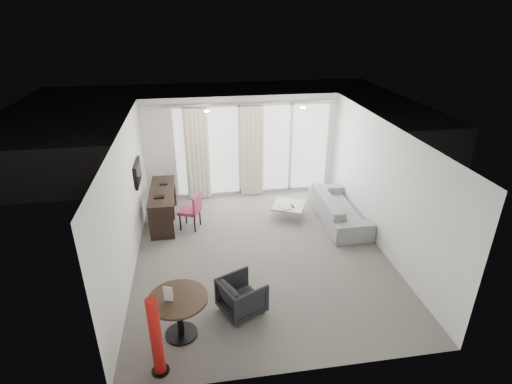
{
  "coord_description": "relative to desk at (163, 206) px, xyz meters",
  "views": [
    {
      "loc": [
        -1.17,
        -6.82,
        4.63
      ],
      "look_at": [
        0.0,
        0.6,
        1.1
      ],
      "focal_mm": 28.0,
      "sensor_mm": 36.0,
      "label": 1
    }
  ],
  "objects": [
    {
      "name": "ceiling",
      "position": [
        2.01,
        -1.63,
        2.19
      ],
      "size": [
        5.0,
        6.0,
        0.0
      ],
      "primitive_type": "cube",
      "color": "white",
      "rests_on": "ground"
    },
    {
      "name": "terrace_slab",
      "position": [
        2.31,
        2.87,
        -0.47
      ],
      "size": [
        5.6,
        3.0,
        0.12
      ],
      "primitive_type": "cube",
      "color": "#4D4D50",
      "rests_on": "ground"
    },
    {
      "name": "wall_left",
      "position": [
        -0.49,
        -1.63,
        0.89
      ],
      "size": [
        0.0,
        6.0,
        2.6
      ],
      "primitive_type": "cube",
      "color": "silver",
      "rests_on": "ground"
    },
    {
      "name": "curtain_track",
      "position": [
        2.01,
        1.19,
        2.04
      ],
      "size": [
        4.8,
        0.04,
        0.04
      ],
      "primitive_type": null,
      "color": "#B2B2B7",
      "rests_on": "ceiling"
    },
    {
      "name": "rattan_chair_b",
      "position": [
        4.33,
        3.08,
        0.04
      ],
      "size": [
        0.77,
        0.77,
        0.9
      ],
      "primitive_type": null,
      "rotation": [
        0.0,
        0.0,
        -0.3
      ],
      "color": "brown",
      "rests_on": "terrace_slab"
    },
    {
      "name": "downlight_b",
      "position": [
        3.21,
        -0.03,
        2.18
      ],
      "size": [
        0.12,
        0.12,
        0.02
      ],
      "primitive_type": "cylinder",
      "color": "#FFE0B2",
      "rests_on": "ceiling"
    },
    {
      "name": "tv",
      "position": [
        -0.44,
        -0.18,
        0.94
      ],
      "size": [
        0.05,
        0.8,
        0.5
      ],
      "primitive_type": null,
      "color": "black",
      "rests_on": "wall_left"
    },
    {
      "name": "window_panel",
      "position": [
        2.31,
        1.36,
        0.79
      ],
      "size": [
        4.0,
        0.02,
        2.38
      ],
      "primitive_type": null,
      "color": "white",
      "rests_on": "ground"
    },
    {
      "name": "red_lamp",
      "position": [
        0.15,
        -4.32,
        0.23
      ],
      "size": [
        0.31,
        0.31,
        1.26
      ],
      "primitive_type": "cylinder",
      "rotation": [
        0.0,
        0.0,
        0.29
      ],
      "color": "#AB1511",
      "rests_on": "floor"
    },
    {
      "name": "rattan_table",
      "position": [
        2.93,
        1.98,
        -0.15
      ],
      "size": [
        0.52,
        0.52,
        0.51
      ],
      "primitive_type": null,
      "rotation": [
        0.0,
        0.0,
        -0.02
      ],
      "color": "brown",
      "rests_on": "terrace_slab"
    },
    {
      "name": "downlight_a",
      "position": [
        1.11,
        -0.03,
        2.18
      ],
      "size": [
        0.12,
        0.12,
        0.02
      ],
      "primitive_type": "cylinder",
      "color": "#FFE0B2",
      "rests_on": "ceiling"
    },
    {
      "name": "sofa",
      "position": [
        4.04,
        -0.58,
        -0.08
      ],
      "size": [
        0.87,
        2.21,
        0.65
      ],
      "primitive_type": "imported",
      "rotation": [
        0.0,
        0.0,
        1.57
      ],
      "color": "gray",
      "rests_on": "floor"
    },
    {
      "name": "round_table",
      "position": [
        0.43,
        -3.67,
        -0.05
      ],
      "size": [
        1.03,
        1.03,
        0.72
      ],
      "primitive_type": null,
      "rotation": [
        0.0,
        0.0,
        -0.16
      ],
      "color": "#342315",
      "rests_on": "floor"
    },
    {
      "name": "remote",
      "position": [
        3.0,
        -0.32,
        -0.05
      ],
      "size": [
        0.05,
        0.14,
        0.02
      ],
      "primitive_type": null,
      "rotation": [
        0.0,
        0.0,
        0.02
      ],
      "color": "black",
      "rests_on": "coffee_table"
    },
    {
      "name": "rattan_chair_a",
      "position": [
        3.29,
        3.14,
        0.01
      ],
      "size": [
        0.57,
        0.57,
        0.83
      ],
      "primitive_type": null,
      "rotation": [
        0.0,
        0.0,
        -0.0
      ],
      "color": "brown",
      "rests_on": "terrace_slab"
    },
    {
      "name": "wall_front",
      "position": [
        2.01,
        -4.63,
        0.89
      ],
      "size": [
        5.0,
        0.0,
        2.6
      ],
      "primitive_type": "cube",
      "color": "silver",
      "rests_on": "ground"
    },
    {
      "name": "wall_right",
      "position": [
        4.51,
        -1.63,
        0.89
      ],
      "size": [
        0.0,
        6.0,
        2.6
      ],
      "primitive_type": "cube",
      "color": "silver",
      "rests_on": "ground"
    },
    {
      "name": "magazine",
      "position": [
        2.81,
        -0.35,
        -0.05
      ],
      "size": [
        0.27,
        0.31,
        0.02
      ],
      "primitive_type": null,
      "rotation": [
        0.0,
        0.0,
        0.25
      ],
      "color": "gray",
      "rests_on": "coffee_table"
    },
    {
      "name": "coffee_table",
      "position": [
        2.94,
        -0.21,
        -0.24
      ],
      "size": [
        0.95,
        0.95,
        0.32
      ],
      "primitive_type": null,
      "rotation": [
        0.0,
        0.0,
        -0.43
      ],
      "color": "gray",
      "rests_on": "floor"
    },
    {
      "name": "tub_armchair",
      "position": [
        1.42,
        -3.28,
        -0.1
      ],
      "size": [
        0.89,
        0.88,
        0.61
      ],
      "primitive_type": "imported",
      "rotation": [
        0.0,
        0.0,
        2.01
      ],
      "color": "black",
      "rests_on": "floor"
    },
    {
      "name": "curtain_left",
      "position": [
        0.86,
        1.19,
        0.79
      ],
      "size": [
        0.6,
        0.2,
        2.38
      ],
      "primitive_type": null,
      "color": "beige",
      "rests_on": "ground"
    },
    {
      "name": "floor",
      "position": [
        2.01,
        -1.63,
        -0.41
      ],
      "size": [
        5.0,
        6.0,
        0.0
      ],
      "primitive_type": "cube",
      "color": "#645F58",
      "rests_on": "ground"
    },
    {
      "name": "desk_chair",
      "position": [
        0.6,
        -0.37,
        0.01
      ],
      "size": [
        0.58,
        0.56,
        0.84
      ],
      "primitive_type": null,
      "rotation": [
        0.0,
        0.0,
        -0.37
      ],
      "color": "#932A50",
      "rests_on": "floor"
    },
    {
      "name": "balustrade",
      "position": [
        2.31,
        4.32,
        0.09
      ],
      "size": [
        5.5,
        0.06,
        1.05
      ],
      "primitive_type": null,
      "color": "#B2B2B7",
      "rests_on": "terrace_slab"
    },
    {
      "name": "desk",
      "position": [
        0.0,
        0.0,
        0.0
      ],
      "size": [
        0.54,
        1.73,
        0.81
      ],
      "primitive_type": null,
      "color": "black",
      "rests_on": "floor"
    },
    {
      "name": "curtain_right",
      "position": [
        2.26,
        1.19,
        0.79
      ],
      "size": [
        0.6,
        0.2,
        2.38
      ],
      "primitive_type": null,
      "color": "beige",
      "rests_on": "ground"
    },
    {
      "name": "window_frame",
      "position": [
        2.31,
        1.34,
        0.79
      ],
      "size": [
        4.1,
        0.06,
        2.44
      ],
      "primitive_type": null,
      "color": "white",
      "rests_on": "ground"
    },
    {
      "name": "menu_card",
      "position": [
        0.3,
        -3.71,
        0.31
      ],
      "size": [
        0.13,
        0.07,
        0.24
      ],
      "primitive_type": null,
      "rotation": [
        0.0,
        0.0,
        -0.34
      ],
      "color": "white",
      "rests_on": "round_table"
    }
  ]
}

